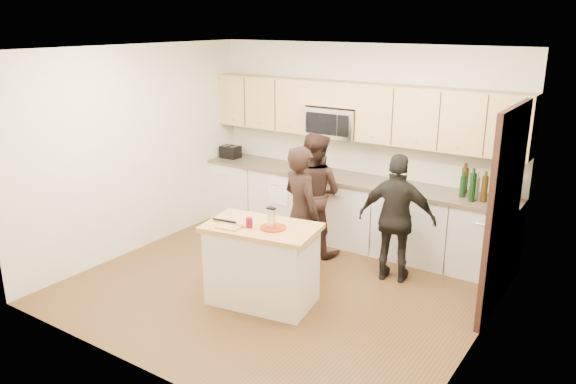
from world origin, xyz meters
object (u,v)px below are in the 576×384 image
Objects in this scene: toaster at (230,152)px; woman_center at (314,194)px; woman_right at (397,219)px; woman_left at (301,213)px; island at (262,264)px.

woman_center is at bearing -16.39° from toaster.
woman_center is 1.26m from woman_right.
toaster is 0.18× the size of woman_center.
woman_center reaches higher than woman_right.
woman_right is (3.09, -0.72, -0.26)m from toaster.
woman_center reaches higher than toaster.
toaster is 2.46m from woman_left.
woman_center reaches higher than woman_left.
island is 4.55× the size of toaster.
island is 0.88m from woman_left.
woman_center reaches higher than island.
woman_right is (0.98, 1.34, 0.32)m from island.
woman_right is at bearing -13.18° from toaster.
woman_left reaches higher than woman_right.
toaster is 0.18× the size of woman_right.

